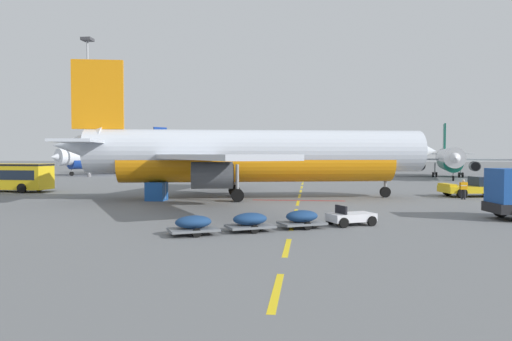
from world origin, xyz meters
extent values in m
plane|color=slate|center=(40.00, 40.00, 0.00)|extent=(400.00, 400.00, 0.00)
cube|color=yellow|center=(18.00, -5.00, 0.00)|extent=(0.24, 4.00, 0.01)
cube|color=yellow|center=(18.00, 1.50, 0.00)|extent=(0.24, 4.00, 0.01)
cube|color=yellow|center=(18.00, 7.94, 0.00)|extent=(0.24, 4.00, 0.01)
cube|color=yellow|center=(18.00, 13.53, 0.00)|extent=(0.24, 4.00, 0.01)
cube|color=yellow|center=(18.00, 19.89, 0.00)|extent=(0.24, 4.00, 0.01)
cube|color=yellow|center=(18.00, 26.50, 0.00)|extent=(0.24, 4.00, 0.01)
cube|color=yellow|center=(18.00, 32.19, 0.00)|extent=(0.24, 4.00, 0.01)
cube|color=yellow|center=(18.00, 38.12, 0.00)|extent=(0.24, 4.00, 0.01)
cube|color=yellow|center=(18.00, 45.03, 0.00)|extent=(0.24, 4.00, 0.01)
cube|color=yellow|center=(18.00, 50.56, 0.00)|extent=(0.24, 4.00, 0.01)
cube|color=yellow|center=(18.00, 56.69, 0.00)|extent=(0.24, 4.00, 0.01)
cube|color=yellow|center=(18.00, 62.47, 0.00)|extent=(0.24, 4.00, 0.01)
cube|color=yellow|center=(18.00, 69.62, 0.00)|extent=(0.24, 4.00, 0.01)
cube|color=yellow|center=(18.00, 75.95, 0.00)|extent=(0.24, 4.00, 0.01)
cube|color=yellow|center=(18.00, 82.20, 0.00)|extent=(0.24, 4.00, 0.01)
cube|color=yellow|center=(18.00, 87.99, 0.00)|extent=(0.24, 4.00, 0.01)
cube|color=#B21414|center=(18.00, 22.00, 0.00)|extent=(8.00, 0.40, 0.01)
cylinder|color=silver|center=(14.30, 23.34, 4.30)|extent=(30.23, 9.98, 3.80)
cylinder|color=orange|center=(14.30, 23.34, 3.26)|extent=(24.69, 8.52, 3.50)
cone|color=silver|center=(29.02, 26.47, 4.30)|extent=(4.20, 4.37, 3.72)
cone|color=silver|center=(-1.11, 20.06, 4.78)|extent=(4.78, 4.03, 3.23)
cube|color=#192333|center=(27.99, 26.25, 4.97)|extent=(2.16, 3.12, 0.60)
cube|color=orange|center=(0.61, 20.42, 9.20)|extent=(4.38, 1.27, 6.00)
cube|color=silver|center=(-0.74, 23.41, 5.06)|extent=(4.46, 6.93, 0.24)
cube|color=silver|center=(0.59, 17.15, 5.06)|extent=(4.46, 6.93, 0.24)
cube|color=#B7BCC6|center=(8.64, 30.82, 3.83)|extent=(6.92, 17.47, 0.36)
cube|color=#B7BCC6|center=(12.18, 14.20, 3.83)|extent=(12.93, 17.02, 0.36)
cylinder|color=#4C4F54|center=(9.12, 27.86, 2.38)|extent=(3.57, 2.72, 2.10)
cylinder|color=black|center=(10.69, 28.19, 2.38)|extent=(0.49, 1.77, 1.79)
cylinder|color=#4C4F54|center=(11.41, 17.10, 2.38)|extent=(3.57, 2.72, 2.10)
cylinder|color=black|center=(12.97, 17.43, 2.38)|extent=(0.49, 1.77, 1.79)
cylinder|color=gray|center=(25.94, 25.81, 1.83)|extent=(0.28, 0.28, 2.67)
cylinder|color=black|center=(25.94, 25.81, 0.50)|extent=(1.03, 0.48, 0.99)
cylinder|color=gray|center=(11.80, 25.46, 1.86)|extent=(0.28, 0.28, 2.61)
cylinder|color=black|center=(11.73, 25.81, 0.55)|extent=(1.15, 0.57, 1.10)
cylinder|color=black|center=(11.88, 25.12, 0.55)|extent=(1.15, 0.57, 1.10)
cylinder|color=gray|center=(12.88, 20.38, 1.86)|extent=(0.28, 0.28, 2.61)
cylinder|color=black|center=(12.81, 20.72, 0.55)|extent=(1.15, 0.57, 1.10)
cylinder|color=black|center=(12.96, 20.04, 0.55)|extent=(1.15, 0.57, 1.10)
cube|color=yellow|center=(34.45, 27.62, 0.70)|extent=(6.40, 3.80, 0.60)
cube|color=#192333|center=(35.51, 27.81, 1.45)|extent=(2.73, 2.51, 0.90)
cube|color=yellow|center=(31.85, 27.16, 1.12)|extent=(1.13, 2.60, 0.24)
sphere|color=orange|center=(35.51, 27.81, 2.00)|extent=(0.16, 0.16, 0.16)
cylinder|color=black|center=(32.80, 25.91, 0.45)|extent=(0.96, 0.55, 0.90)
cylinder|color=black|center=(32.31, 28.67, 0.45)|extent=(0.96, 0.55, 0.90)
cylinder|color=black|center=(36.58, 26.58, 0.45)|extent=(0.96, 0.55, 0.90)
cylinder|color=black|center=(36.10, 29.34, 0.45)|extent=(0.96, 0.55, 0.90)
cylinder|color=silver|center=(-19.64, 71.32, 3.49)|extent=(15.46, 22.44, 3.09)
cylinder|color=navy|center=(-19.64, 71.32, 2.64)|extent=(12.87, 18.43, 2.84)
cone|color=silver|center=(-26.06, 60.91, 3.49)|extent=(4.07, 4.01, 3.03)
cone|color=silver|center=(-12.92, 82.21, 3.88)|extent=(4.02, 4.28, 2.62)
cube|color=#192333|center=(-25.61, 61.64, 4.03)|extent=(2.65, 2.32, 0.49)
cube|color=navy|center=(-13.67, 81.00, 7.47)|extent=(2.13, 3.20, 4.87)
cube|color=silver|center=(-11.16, 80.12, 4.11)|extent=(5.79, 4.94, 0.19)
cube|color=silver|center=(-15.58, 82.85, 4.11)|extent=(5.79, 4.94, 0.19)
cube|color=#B7BCC6|center=(-12.07, 70.45, 3.11)|extent=(11.73, 13.18, 0.29)
cube|color=#B7BCC6|center=(-23.82, 77.70, 3.11)|extent=(14.33, 6.77, 0.29)
cylinder|color=#4C4F54|center=(-14.08, 71.83, 1.93)|extent=(2.82, 3.11, 1.71)
cylinder|color=black|center=(-14.76, 70.72, 1.93)|extent=(1.29, 0.84, 1.45)
cylinder|color=#4C4F54|center=(-21.68, 76.52, 1.93)|extent=(2.82, 3.11, 1.71)
cylinder|color=black|center=(-22.37, 75.41, 1.93)|extent=(1.29, 0.84, 1.45)
cylinder|color=gray|center=(-24.72, 63.09, 1.48)|extent=(0.23, 0.23, 2.17)
cylinder|color=black|center=(-24.72, 63.09, 0.40)|extent=(0.62, 0.80, 0.80)
cylinder|color=gray|center=(-16.99, 71.60, 1.51)|extent=(0.23, 0.23, 2.12)
cylinder|color=black|center=(-16.75, 71.45, 0.45)|extent=(0.71, 0.91, 0.89)
cylinder|color=black|center=(-17.23, 71.75, 0.45)|extent=(0.71, 0.91, 0.89)
cylinder|color=gray|center=(-20.59, 73.81, 1.51)|extent=(0.23, 0.23, 2.12)
cylinder|color=black|center=(-20.34, 73.66, 0.45)|extent=(0.71, 0.91, 0.89)
cylinder|color=black|center=(-20.83, 73.96, 0.45)|extent=(0.71, 0.91, 0.89)
cylinder|color=white|center=(42.34, 63.74, 3.47)|extent=(7.96, 24.38, 3.06)
cylinder|color=#0F604C|center=(42.34, 63.74, 2.62)|extent=(6.79, 19.91, 2.82)
cone|color=white|center=(39.86, 51.86, 3.47)|extent=(3.52, 3.38, 3.00)
cone|color=white|center=(44.93, 76.17, 3.85)|extent=(3.24, 3.85, 2.60)
cube|color=#192333|center=(40.03, 52.69, 4.00)|extent=(2.51, 1.73, 0.48)
cube|color=#0F604C|center=(44.64, 74.79, 7.42)|extent=(1.01, 3.53, 4.84)
cube|color=white|center=(47.28, 74.82, 4.08)|extent=(5.58, 3.58, 0.19)
cube|color=white|center=(42.23, 75.87, 4.08)|extent=(5.58, 3.58, 0.19)
cube|color=#B7BCC6|center=(49.70, 65.48, 3.08)|extent=(13.74, 10.39, 0.29)
cube|color=#B7BCC6|center=(36.28, 68.28, 3.08)|extent=(14.09, 5.63, 0.29)
cylinder|color=#4C4F54|center=(47.36, 66.09, 1.91)|extent=(2.18, 2.87, 1.69)
cylinder|color=black|center=(47.09, 64.83, 1.91)|extent=(1.43, 0.39, 1.44)
cylinder|color=#4C4F54|center=(38.68, 67.90, 1.91)|extent=(2.18, 2.87, 1.69)
cylinder|color=black|center=(38.41, 66.64, 1.91)|extent=(1.43, 0.39, 1.44)
cylinder|color=gray|center=(40.38, 54.35, 1.47)|extent=(0.23, 0.23, 2.15)
cylinder|color=black|center=(40.38, 54.35, 0.40)|extent=(0.38, 0.83, 0.80)
cylinder|color=gray|center=(44.72, 64.89, 1.50)|extent=(0.23, 0.23, 2.10)
cylinder|color=black|center=(45.00, 64.83, 0.44)|extent=(0.46, 0.93, 0.89)
cylinder|color=black|center=(44.44, 64.95, 0.44)|extent=(0.46, 0.93, 0.89)
cylinder|color=gray|center=(40.62, 65.75, 1.50)|extent=(0.23, 0.23, 2.10)
cylinder|color=black|center=(40.89, 65.69, 0.44)|extent=(0.46, 0.93, 0.89)
cylinder|color=black|center=(40.34, 65.81, 0.44)|extent=(0.46, 0.93, 0.89)
cylinder|color=black|center=(-10.32, 29.12, 0.50)|extent=(1.02, 0.40, 1.00)
cylinder|color=black|center=(-10.53, 26.43, 0.50)|extent=(1.02, 0.40, 1.00)
cylinder|color=black|center=(31.11, 12.79, 0.48)|extent=(0.99, 0.40, 0.96)
cube|color=maroon|center=(44.48, 44.07, 1.59)|extent=(2.39, 2.32, 1.10)
cube|color=#192333|center=(43.33, 44.07, 1.69)|extent=(0.07, 1.92, 0.64)
cylinder|color=black|center=(44.55, 45.27, 0.48)|extent=(0.96, 0.29, 0.96)
cube|color=silver|center=(21.29, 8.23, 0.46)|extent=(2.95, 2.45, 0.44)
cube|color=black|center=(20.72, 7.93, 0.86)|extent=(0.63, 1.05, 0.56)
cylinder|color=black|center=(21.77, 9.28, 0.28)|extent=(0.58, 0.42, 0.56)
cylinder|color=black|center=(22.42, 8.04, 0.28)|extent=(0.58, 0.42, 0.56)
cylinder|color=black|center=(20.16, 8.43, 0.28)|extent=(0.58, 0.42, 0.56)
cylinder|color=black|center=(20.81, 7.19, 0.28)|extent=(0.58, 0.42, 0.56)
cube|color=slate|center=(18.55, 6.79, 0.28)|extent=(2.82, 2.44, 0.12)
ellipsoid|color=navy|center=(18.55, 6.79, 0.66)|extent=(2.17, 1.91, 0.64)
cylinder|color=black|center=(18.23, 7.39, 0.22)|extent=(0.45, 0.33, 0.44)
cylinder|color=black|center=(18.86, 6.20, 0.22)|extent=(0.45, 0.33, 0.44)
cube|color=slate|center=(15.89, 5.40, 0.28)|extent=(2.82, 2.44, 0.12)
ellipsoid|color=navy|center=(15.89, 5.40, 0.66)|extent=(2.17, 1.91, 0.64)
cylinder|color=black|center=(15.58, 6.00, 0.22)|extent=(0.45, 0.33, 0.44)
cylinder|color=black|center=(16.21, 4.80, 0.22)|extent=(0.45, 0.33, 0.44)
cube|color=slate|center=(13.24, 4.00, 0.28)|extent=(2.82, 2.44, 0.12)
ellipsoid|color=navy|center=(13.24, 4.00, 0.66)|extent=(2.17, 1.91, 0.64)
cylinder|color=black|center=(12.92, 4.60, 0.22)|extent=(0.45, 0.33, 0.44)
cylinder|color=black|center=(13.55, 3.40, 0.22)|extent=(0.45, 0.33, 0.44)
cylinder|color=#232328|center=(32.42, 24.69, 0.44)|extent=(0.16, 0.16, 0.88)
cylinder|color=#232328|center=(32.61, 24.54, 0.44)|extent=(0.16, 0.16, 0.88)
cube|color=orange|center=(32.52, 24.62, 1.20)|extent=(0.53, 0.26, 0.66)
cube|color=silver|center=(32.52, 24.62, 1.24)|extent=(0.54, 0.27, 0.06)
sphere|color=beige|center=(32.52, 24.62, 1.65)|extent=(0.24, 0.24, 0.24)
cylinder|color=orange|center=(32.21, 24.63, 1.24)|extent=(0.09, 0.09, 0.59)
cylinder|color=orange|center=(32.82, 24.60, 1.24)|extent=(0.09, 0.09, 0.59)
cube|color=#194C9E|center=(5.77, 20.58, 0.80)|extent=(1.62, 1.58, 1.60)
cube|color=silver|center=(5.77, 20.58, 0.80)|extent=(1.62, 0.06, 1.36)
cylinder|color=slate|center=(-19.65, 59.66, 0.30)|extent=(0.70, 0.70, 0.60)
cylinder|color=#9EA0A5|center=(-19.65, 59.66, 11.88)|extent=(0.36, 0.36, 23.77)
cube|color=#3F3F44|center=(-19.65, 59.66, 24.02)|extent=(1.80, 1.80, 0.50)
cube|color=#9E998E|center=(3.84, 139.52, 5.10)|extent=(69.06, 18.69, 10.19)
cube|color=#192333|center=(3.84, 130.11, 5.61)|extent=(63.54, 0.12, 3.67)
cube|color=gray|center=(14.20, 139.52, 10.99)|extent=(6.00, 5.00, 1.60)
camera|label=1|loc=(18.96, -18.52, 4.03)|focal=32.79mm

